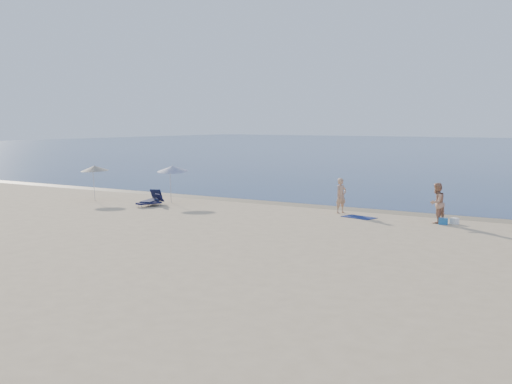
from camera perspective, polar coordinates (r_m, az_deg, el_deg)
ground at (r=20.02m, az=-18.87°, el=-7.54°), size 160.00×160.00×0.00m
wet_sand_strip at (r=35.30m, az=6.45°, el=-1.34°), size 240.00×1.60×0.00m
person_left at (r=32.98m, az=7.57°, el=-0.33°), size 0.64×0.76×1.79m
person_right at (r=30.64m, az=15.77°, el=-0.94°), size 0.92×1.06×1.87m
beach_towel at (r=31.71m, az=9.14°, el=-2.23°), size 1.77×1.25×0.03m
white_bag at (r=30.68m, az=17.23°, el=-2.48°), size 0.41×0.38×0.28m
blue_cooler at (r=30.43m, az=16.31°, el=-2.51°), size 0.47×0.39×0.29m
umbrella_near at (r=37.09m, az=-7.44°, el=2.07°), size 2.26×2.27×2.25m
umbrella_far at (r=39.13m, az=-14.16°, el=2.06°), size 2.11×2.12×2.16m
lounger_left at (r=36.41m, az=-9.27°, el=-0.68°), size 1.17×1.96×0.82m
lounger_right at (r=35.78m, az=-9.34°, el=-0.89°), size 1.01×1.61×0.68m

